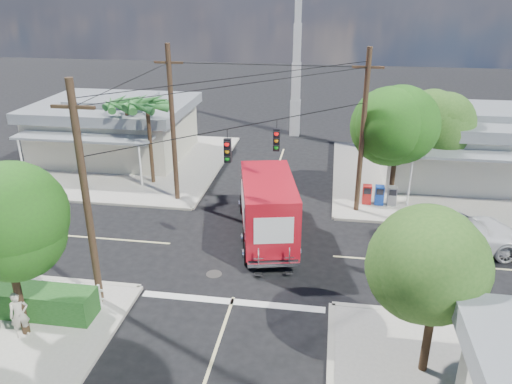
# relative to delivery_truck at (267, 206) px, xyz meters

# --- Properties ---
(ground) EXTENTS (120.00, 120.00, 0.00)m
(ground) POSITION_rel_delivery_truck_xyz_m (-0.62, -1.53, -1.70)
(ground) COLOR black
(ground) RESTS_ON ground
(sidewalk_ne) EXTENTS (14.12, 14.12, 0.14)m
(sidewalk_ne) POSITION_rel_delivery_truck_xyz_m (10.26, 9.35, -1.63)
(sidewalk_ne) COLOR gray
(sidewalk_ne) RESTS_ON ground
(sidewalk_nw) EXTENTS (14.12, 14.12, 0.14)m
(sidewalk_nw) POSITION_rel_delivery_truck_xyz_m (-11.50, 9.35, -1.63)
(sidewalk_nw) COLOR gray
(sidewalk_nw) RESTS_ON ground
(road_markings) EXTENTS (32.00, 32.00, 0.01)m
(road_markings) POSITION_rel_delivery_truck_xyz_m (-0.62, -3.00, -1.70)
(road_markings) COLOR beige
(road_markings) RESTS_ON ground
(building_ne) EXTENTS (11.80, 10.20, 4.50)m
(building_ne) POSITION_rel_delivery_truck_xyz_m (11.88, 10.44, 0.62)
(building_ne) COLOR silver
(building_ne) RESTS_ON sidewalk_ne
(building_nw) EXTENTS (10.80, 10.20, 4.30)m
(building_nw) POSITION_rel_delivery_truck_xyz_m (-12.62, 10.94, 0.52)
(building_nw) COLOR beige
(building_nw) RESTS_ON sidewalk_nw
(radio_tower) EXTENTS (0.80, 0.80, 17.00)m
(radio_tower) POSITION_rel_delivery_truck_xyz_m (-0.12, 18.47, 3.94)
(radio_tower) COLOR silver
(radio_tower) RESTS_ON ground
(tree_sw_front) EXTENTS (3.88, 3.78, 6.03)m
(tree_sw_front) POSITION_rel_delivery_truck_xyz_m (-7.61, -9.07, 2.63)
(tree_sw_front) COLOR #422D1C
(tree_sw_front) RESTS_ON sidewalk_sw
(tree_ne_front) EXTENTS (4.21, 4.14, 6.66)m
(tree_ne_front) POSITION_rel_delivery_truck_xyz_m (6.59, 5.23, 3.06)
(tree_ne_front) COLOR #422D1C
(tree_ne_front) RESTS_ON sidewalk_ne
(tree_ne_back) EXTENTS (3.77, 3.66, 5.82)m
(tree_ne_back) POSITION_rel_delivery_truck_xyz_m (9.19, 7.43, 2.48)
(tree_ne_back) COLOR #422D1C
(tree_ne_back) RESTS_ON sidewalk_ne
(tree_se) EXTENTS (3.67, 3.54, 5.62)m
(tree_se) POSITION_rel_delivery_truck_xyz_m (6.39, -8.77, 2.34)
(tree_se) COLOR #422D1C
(tree_se) RESTS_ON sidewalk_se
(palm_nw_front) EXTENTS (3.01, 3.08, 5.59)m
(palm_nw_front) POSITION_rel_delivery_truck_xyz_m (-8.12, 5.97, 3.34)
(palm_nw_front) COLOR #422D1C
(palm_nw_front) RESTS_ON sidewalk_nw
(palm_nw_back) EXTENTS (3.01, 3.08, 5.19)m
(palm_nw_back) POSITION_rel_delivery_truck_xyz_m (-10.12, 7.47, 2.97)
(palm_nw_back) COLOR #422D1C
(palm_nw_back) RESTS_ON sidewalk_nw
(utility_poles) EXTENTS (12.00, 10.68, 9.00)m
(utility_poles) POSITION_rel_delivery_truck_xyz_m (-2.21, 0.08, 2.97)
(utility_poles) COLOR #473321
(utility_poles) RESTS_ON ground
(picket_fence) EXTENTS (5.94, 0.06, 1.00)m
(picket_fence) POSITION_rel_delivery_truck_xyz_m (-8.42, -7.13, -1.02)
(picket_fence) COLOR silver
(picket_fence) RESTS_ON sidewalk_sw
(hedge_sw) EXTENTS (6.20, 1.20, 1.10)m
(hedge_sw) POSITION_rel_delivery_truck_xyz_m (-8.62, -7.93, -1.01)
(hedge_sw) COLOR #174415
(hedge_sw) RESTS_ON sidewalk_sw
(vending_boxes) EXTENTS (1.90, 0.50, 1.10)m
(vending_boxes) POSITION_rel_delivery_truck_xyz_m (5.88, 4.67, -1.01)
(vending_boxes) COLOR #AD1A17
(vending_boxes) RESTS_ON sidewalk_ne
(delivery_truck) EXTENTS (3.90, 8.05, 3.36)m
(delivery_truck) POSITION_rel_delivery_truck_xyz_m (0.00, 0.00, 0.00)
(delivery_truck) COLOR black
(delivery_truck) RESTS_ON ground
(parked_car) EXTENTS (6.59, 3.70, 1.74)m
(parked_car) POSITION_rel_delivery_truck_xyz_m (9.19, 0.12, -0.83)
(parked_car) COLOR silver
(parked_car) RESTS_ON ground
(pedestrian) EXTENTS (0.77, 0.75, 1.78)m
(pedestrian) POSITION_rel_delivery_truck_xyz_m (-7.64, -9.18, -0.67)
(pedestrian) COLOR beige
(pedestrian) RESTS_ON sidewalk_sw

